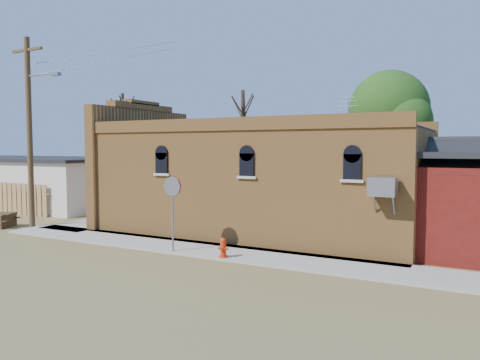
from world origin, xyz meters
The scene contains 13 objects.
ground centered at (0.00, 0.00, 0.00)m, with size 120.00×120.00×0.00m, color brown.
sidewalk_south centered at (1.50, 0.90, 0.04)m, with size 19.00×2.20×0.08m, color #9E9991.
sidewalk_west centered at (-6.30, 6.00, 0.04)m, with size 2.60×10.00×0.08m, color #9E9991.
brick_bar centered at (1.64, 5.49, 2.34)m, with size 16.40×7.97×6.30m.
storage_building centered at (-19.00, 8.00, 1.60)m, with size 20.40×8.40×3.17m.
wood_fence centered at (-12.80, 3.80, 0.90)m, with size 5.20×0.10×1.80m, color #9A7745, non-canonical shape.
utility_pole centered at (-8.14, 1.20, 4.77)m, with size 3.12×0.26×9.00m.
tree_bare_near centered at (-3.00, 13.00, 5.96)m, with size 2.80×2.80×7.65m.
tree_bare_far centered at (-14.00, 14.00, 6.36)m, with size 2.80×2.80×8.16m.
tree_leafy centered at (6.00, 13.50, 5.93)m, with size 4.40×4.40×8.15m.
fire_hydrant centered at (3.11, 0.00, 0.41)m, with size 0.40×0.39×0.68m.
stop_sign centered at (0.99, 0.00, 2.19)m, with size 0.74×0.09×2.74m.
trash_barrel centered at (-7.30, 4.17, 0.48)m, with size 0.52×0.52×0.81m, color #1C4E8D.
Camera 1 is at (11.09, -13.68, 3.85)m, focal length 35.00 mm.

